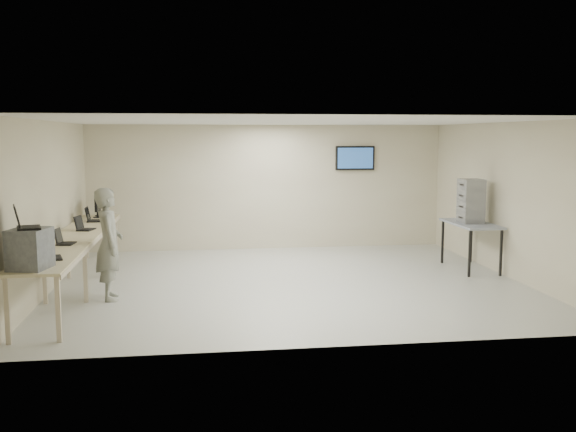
{
  "coord_description": "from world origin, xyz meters",
  "views": [
    {
      "loc": [
        -1.55,
        -10.89,
        2.55
      ],
      "look_at": [
        0.0,
        0.2,
        1.15
      ],
      "focal_mm": 40.0,
      "sensor_mm": 36.0,
      "label": 1
    }
  ],
  "objects": [
    {
      "name": "soldier",
      "position": [
        -2.95,
        -0.75,
        0.88
      ],
      "size": [
        0.52,
        0.7,
        1.76
      ],
      "primitive_type": "imported",
      "rotation": [
        0.0,
        0.0,
        1.73
      ],
      "color": "slate",
      "rests_on": "ground"
    },
    {
      "name": "laptop_3",
      "position": [
        -3.62,
        1.87,
        0.97
      ],
      "size": [
        0.3,
        0.36,
        0.28
      ],
      "rotation": [
        0.0,
        0.0,
        0.01
      ],
      "color": "black",
      "rests_on": "workbench"
    },
    {
      "name": "storage_bins",
      "position": [
        3.58,
        0.64,
        1.32
      ],
      "size": [
        0.4,
        0.44,
        0.84
      ],
      "color": "gray",
      "rests_on": "side_table"
    },
    {
      "name": "side_table",
      "position": [
        3.6,
        0.64,
        0.83
      ],
      "size": [
        0.7,
        1.51,
        0.9
      ],
      "color": "gray",
      "rests_on": "ground"
    },
    {
      "name": "monitor_far",
      "position": [
        -3.6,
        2.75,
        1.17
      ],
      "size": [
        0.2,
        0.44,
        0.44
      ],
      "color": "black",
      "rests_on": "workbench"
    },
    {
      "name": "workbench",
      "position": [
        -3.59,
        0.0,
        0.83
      ],
      "size": [
        0.76,
        6.0,
        0.9
      ],
      "color": "#C7BD84",
      "rests_on": "ground"
    },
    {
      "name": "laptop_on_box",
      "position": [
        -3.71,
        -2.65,
        1.48
      ],
      "size": [
        0.4,
        0.44,
        0.29
      ],
      "rotation": [
        0.0,
        0.0,
        0.28
      ],
      "color": "black",
      "rests_on": "equipment_box"
    },
    {
      "name": "equipment_box",
      "position": [
        -3.65,
        -2.65,
        1.15
      ],
      "size": [
        0.53,
        0.57,
        0.51
      ],
      "primitive_type": "cube",
      "rotation": [
        0.0,
        0.0,
        -0.23
      ],
      "color": "slate",
      "rests_on": "workbench"
    },
    {
      "name": "room",
      "position": [
        0.03,
        0.06,
        1.41
      ],
      "size": [
        8.01,
        7.01,
        2.81
      ],
      "color": "#BBBBBB",
      "rests_on": "ground"
    },
    {
      "name": "laptop_0",
      "position": [
        -3.61,
        -2.02,
        0.98
      ],
      "size": [
        0.41,
        0.44,
        0.3
      ],
      "rotation": [
        0.0,
        0.0,
        0.28
      ],
      "color": "black",
      "rests_on": "workbench"
    },
    {
      "name": "laptop_2",
      "position": [
        -3.58,
        0.68,
        0.97
      ],
      "size": [
        0.34,
        0.38,
        0.26
      ],
      "rotation": [
        0.0,
        0.0,
        -0.24
      ],
      "color": "black",
      "rests_on": "workbench"
    },
    {
      "name": "laptop_1",
      "position": [
        -3.63,
        -0.81,
        0.96
      ],
      "size": [
        0.29,
        0.34,
        0.25
      ],
      "rotation": [
        0.0,
        0.0,
        -0.11
      ],
      "color": "black",
      "rests_on": "workbench"
    },
    {
      "name": "monitor_near",
      "position": [
        -3.6,
        2.46,
        1.15
      ],
      "size": [
        0.19,
        0.42,
        0.41
      ],
      "color": "black",
      "rests_on": "workbench"
    }
  ]
}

